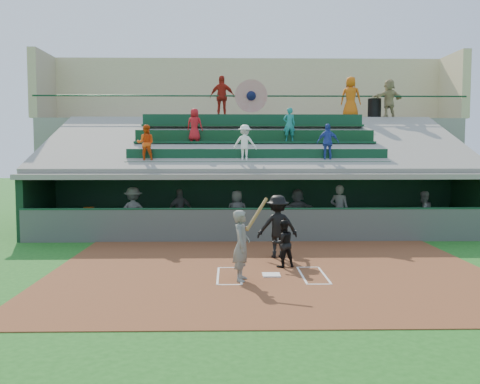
{
  "coord_description": "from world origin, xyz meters",
  "views": [
    {
      "loc": [
        -1.03,
        -12.81,
        3.02
      ],
      "look_at": [
        -0.69,
        3.5,
        1.8
      ],
      "focal_mm": 40.0,
      "sensor_mm": 36.0,
      "label": 1
    }
  ],
  "objects_px": {
    "catcher": "(283,244)",
    "trash_bin": "(374,109)",
    "batter_at_plate": "(242,245)",
    "home_plate": "(271,275)",
    "water_cooler": "(89,212)",
    "white_table": "(90,227)"
  },
  "relations": [
    {
      "from": "batter_at_plate",
      "to": "trash_bin",
      "type": "xyz_separation_m",
      "value": [
        6.58,
        12.95,
        4.21
      ]
    },
    {
      "from": "home_plate",
      "to": "trash_bin",
      "type": "distance_m",
      "value": 14.65
    },
    {
      "from": "batter_at_plate",
      "to": "trash_bin",
      "type": "height_order",
      "value": "trash_bin"
    },
    {
      "from": "trash_bin",
      "to": "water_cooler",
      "type": "bearing_deg",
      "value": -151.56
    },
    {
      "from": "catcher",
      "to": "water_cooler",
      "type": "bearing_deg",
      "value": -58.13
    },
    {
      "from": "white_table",
      "to": "water_cooler",
      "type": "relative_size",
      "value": 2.1
    },
    {
      "from": "catcher",
      "to": "white_table",
      "type": "xyz_separation_m",
      "value": [
        -6.36,
        5.18,
        -0.27
      ]
    },
    {
      "from": "catcher",
      "to": "water_cooler",
      "type": "relative_size",
      "value": 3.4
    },
    {
      "from": "home_plate",
      "to": "white_table",
      "type": "height_order",
      "value": "white_table"
    },
    {
      "from": "water_cooler",
      "to": "home_plate",
      "type": "bearing_deg",
      "value": -45.35
    },
    {
      "from": "home_plate",
      "to": "water_cooler",
      "type": "relative_size",
      "value": 1.18
    },
    {
      "from": "catcher",
      "to": "home_plate",
      "type": "bearing_deg",
      "value": 48.92
    },
    {
      "from": "home_plate",
      "to": "trash_bin",
      "type": "bearing_deg",
      "value": 64.87
    },
    {
      "from": "home_plate",
      "to": "catcher",
      "type": "bearing_deg",
      "value": 68.3
    },
    {
      "from": "batter_at_plate",
      "to": "water_cooler",
      "type": "relative_size",
      "value": 5.36
    },
    {
      "from": "batter_at_plate",
      "to": "trash_bin",
      "type": "bearing_deg",
      "value": 63.07
    },
    {
      "from": "batter_at_plate",
      "to": "catcher",
      "type": "relative_size",
      "value": 1.58
    },
    {
      "from": "trash_bin",
      "to": "batter_at_plate",
      "type": "bearing_deg",
      "value": -116.93
    },
    {
      "from": "catcher",
      "to": "trash_bin",
      "type": "relative_size",
      "value": 1.33
    },
    {
      "from": "home_plate",
      "to": "water_cooler",
      "type": "distance_m",
      "value": 8.55
    },
    {
      "from": "batter_at_plate",
      "to": "water_cooler",
      "type": "distance_m",
      "value": 8.39
    },
    {
      "from": "batter_at_plate",
      "to": "white_table",
      "type": "xyz_separation_m",
      "value": [
        -5.25,
        6.62,
        -0.48
      ]
    }
  ]
}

